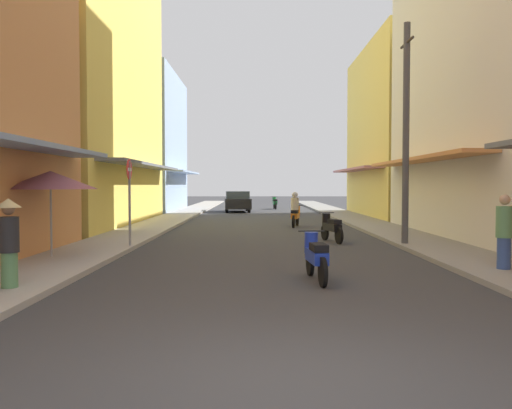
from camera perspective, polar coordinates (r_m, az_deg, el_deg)
name	(u,v)px	position (r m, az deg, el deg)	size (l,w,h in m)	color
ground_plane	(262,221)	(27.37, 0.62, -1.82)	(116.41, 116.41, 0.00)	#38383A
sidewalk_left	(167,220)	(27.75, -9.70, -1.67)	(2.09, 60.91, 0.12)	#ADA89E
sidewalk_right	(357,220)	(27.88, 10.90, -1.66)	(2.09, 60.91, 0.12)	gray
building_left_mid	(69,67)	(26.59, -19.71, 13.92)	(7.05, 13.95, 14.76)	#EFD159
building_left_far	(134,143)	(38.78, -13.11, 6.51)	(7.05, 10.43, 9.76)	#8CA5CC
building_right_far	(413,132)	(32.50, 16.77, 7.52)	(7.05, 11.53, 9.98)	#EFD159
motorbike_black	(330,227)	(17.58, 8.04, -2.42)	(0.65, 1.78, 0.96)	black
motorbike_orange	(294,211)	(23.70, 4.17, -0.74)	(0.63, 1.79, 1.58)	black
motorbike_green	(273,203)	(40.87, 1.91, 0.21)	(0.55, 1.81, 0.96)	black
motorbike_blue	(314,255)	(10.49, 6.36, -5.53)	(0.55, 1.81, 0.96)	black
parked_car	(236,201)	(36.65, -2.20, 0.35)	(2.06, 4.22, 1.45)	black
pedestrian_crossing	(7,240)	(10.04, -25.48, -3.55)	(0.44, 0.44, 1.67)	#598C59
pedestrian_far	(503,234)	(12.26, 25.27, -2.97)	(0.34, 0.34, 1.70)	#334C8C
vendor_umbrella	(49,180)	(13.93, -21.64, 2.49)	(2.28, 2.28, 2.25)	#99999E
utility_pole	(404,133)	(16.61, 15.87, 7.48)	(0.20, 1.20, 6.78)	#4C4C4F
street_sign_no_entry	(128,191)	(15.75, -13.77, 1.42)	(0.07, 0.60, 2.65)	gray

